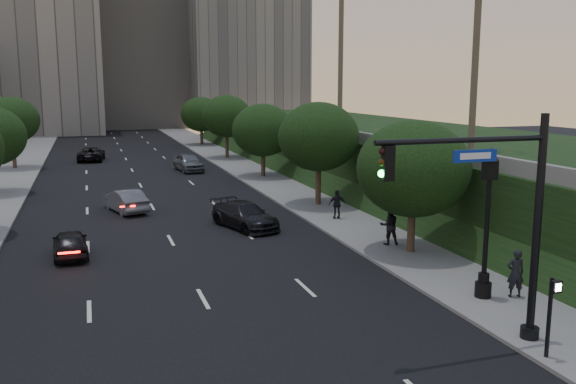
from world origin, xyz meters
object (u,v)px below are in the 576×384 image
object	(u,v)px
traffic_signal_mast	(506,229)
pedestrian_b	(389,225)
street_lamp	(486,231)
sedan_near_left	(70,243)
sedan_far_right	(188,162)
sedan_mid_left	(125,201)
sedan_far_left	(91,154)
sedan_near_right	(245,215)
pedestrian_a	(515,273)
pedestrian_c	(337,204)

from	to	relation	value
traffic_signal_mast	pedestrian_b	xyz separation A→B (m)	(2.17, 11.30, -2.57)
street_lamp	sedan_near_left	bearing A→B (deg)	143.09
sedan_far_right	pedestrian_b	world-z (taller)	pedestrian_b
sedan_mid_left	street_lamp	bearing A→B (deg)	103.22
sedan_near_left	sedan_far_right	size ratio (longest dim) A/B	0.78
street_lamp	sedan_far_left	distance (m)	49.78
sedan_far_left	sedan_near_right	world-z (taller)	sedan_far_left
sedan_far_left	sedan_near_left	bearing A→B (deg)	94.30
sedan_near_left	sedan_near_right	size ratio (longest dim) A/B	0.77
sedan_near_left	pedestrian_b	distance (m)	14.98
sedan_mid_left	pedestrian_a	distance (m)	24.21
street_lamp	sedan_far_left	world-z (taller)	street_lamp
sedan_far_right	pedestrian_c	distance (m)	23.78
street_lamp	pedestrian_c	world-z (taller)	street_lamp
sedan_mid_left	pedestrian_b	bearing A→B (deg)	116.54
sedan_near_left	pedestrian_b	size ratio (longest dim) A/B	1.98
sedan_near_right	pedestrian_c	xyz separation A→B (m)	(5.52, 0.04, 0.29)
sedan_far_left	sedan_near_right	distance (m)	34.99
sedan_far_right	sedan_near_left	bearing A→B (deg)	-117.01
traffic_signal_mast	street_lamp	size ratio (longest dim) A/B	1.25
sedan_mid_left	sedan_far_left	distance (m)	27.65
street_lamp	sedan_far_right	world-z (taller)	street_lamp
traffic_signal_mast	sedan_far_right	world-z (taller)	traffic_signal_mast
sedan_near_left	sedan_near_right	bearing A→B (deg)	-164.39
pedestrian_b	pedestrian_c	distance (m)	6.15
sedan_far_right	pedestrian_a	size ratio (longest dim) A/B	2.69
street_lamp	pedestrian_a	world-z (taller)	street_lamp
pedestrian_c	sedan_near_right	bearing A→B (deg)	7.99
sedan_near_left	traffic_signal_mast	bearing A→B (deg)	128.12
sedan_far_left	pedestrian_a	size ratio (longest dim) A/B	2.92
sedan_far_left	pedestrian_c	distance (m)	36.56
street_lamp	pedestrian_b	size ratio (longest dim) A/B	2.96
sedan_mid_left	pedestrian_b	size ratio (longest dim) A/B	2.28
street_lamp	pedestrian_b	bearing A→B (deg)	88.54
sedan_mid_left	sedan_far_right	distance (m)	18.02
pedestrian_a	pedestrian_b	bearing A→B (deg)	-69.16
pedestrian_b	traffic_signal_mast	bearing A→B (deg)	91.55
traffic_signal_mast	pedestrian_c	distance (m)	17.77
pedestrian_c	pedestrian_a	bearing A→B (deg)	101.74
sedan_mid_left	sedan_far_left	xyz separation A→B (m)	(-1.75, 27.59, 0.01)
street_lamp	pedestrian_a	size ratio (longest dim) A/B	3.13
sedan_mid_left	sedan_far_right	xyz separation A→B (m)	(6.58, 16.78, 0.11)
sedan_near_left	sedan_mid_left	world-z (taller)	sedan_mid_left
pedestrian_a	pedestrian_b	distance (m)	8.13
pedestrian_a	sedan_mid_left	bearing A→B (deg)	-44.40
sedan_mid_left	pedestrian_c	bearing A→B (deg)	134.46
street_lamp	sedan_far_left	size ratio (longest dim) A/B	1.07
sedan_far_right	street_lamp	bearing A→B (deg)	-89.51
street_lamp	sedan_near_left	xyz separation A→B (m)	(-14.45, 10.86, -2.00)
traffic_signal_mast	sedan_far_left	bearing A→B (deg)	102.26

